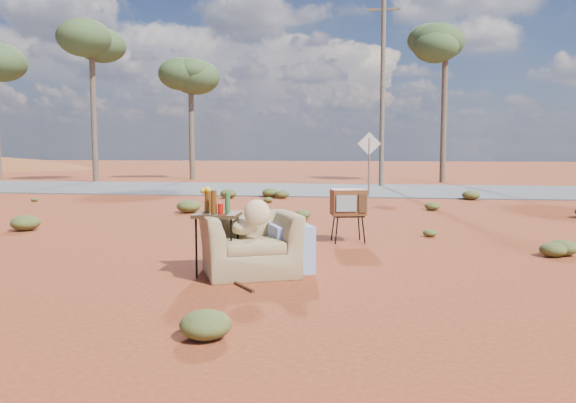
# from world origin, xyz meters

# --- Properties ---
(ground) EXTENTS (140.00, 140.00, 0.00)m
(ground) POSITION_xyz_m (0.00, 0.00, 0.00)
(ground) COLOR #973E1E
(ground) RESTS_ON ground
(highway) EXTENTS (140.00, 7.00, 0.04)m
(highway) POSITION_xyz_m (0.00, 15.00, 0.02)
(highway) COLOR #565659
(highway) RESTS_ON ground
(armchair) EXTENTS (1.57, 1.40, 1.06)m
(armchair) POSITION_xyz_m (0.14, -0.07, 0.49)
(armchair) COLOR #8E764D
(armchair) RESTS_ON ground
(tv_unit) EXTENTS (0.66, 0.58, 0.92)m
(tv_unit) POSITION_xyz_m (1.21, 2.57, 0.68)
(tv_unit) COLOR black
(tv_unit) RESTS_ON ground
(side_table) EXTENTS (0.59, 0.59, 1.11)m
(side_table) POSITION_xyz_m (-0.38, -0.22, 0.82)
(side_table) COLOR #372414
(side_table) RESTS_ON ground
(rusty_bar) EXTENTS (0.95, 1.17, 0.04)m
(rusty_bar) POSITION_xyz_m (-0.15, -0.53, 0.02)
(rusty_bar) COLOR #4D2814
(rusty_bar) RESTS_ON ground
(road_sign) EXTENTS (0.78, 0.06, 2.19)m
(road_sign) POSITION_xyz_m (1.50, 12.00, 1.50)
(road_sign) COLOR brown
(road_sign) RESTS_ON ground
(eucalyptus_left) EXTENTS (3.20, 3.20, 8.10)m
(eucalyptus_left) POSITION_xyz_m (-12.00, 19.00, 6.92)
(eucalyptus_left) COLOR brown
(eucalyptus_left) RESTS_ON ground
(eucalyptus_near_left) EXTENTS (3.20, 3.20, 6.60)m
(eucalyptus_near_left) POSITION_xyz_m (-8.00, 22.00, 5.45)
(eucalyptus_near_left) COLOR brown
(eucalyptus_near_left) RESTS_ON ground
(eucalyptus_center) EXTENTS (3.20, 3.20, 7.60)m
(eucalyptus_center) POSITION_xyz_m (5.00, 21.00, 6.43)
(eucalyptus_center) COLOR brown
(eucalyptus_center) RESTS_ON ground
(utility_pole_center) EXTENTS (1.40, 0.20, 8.00)m
(utility_pole_center) POSITION_xyz_m (2.00, 17.50, 4.15)
(utility_pole_center) COLOR brown
(utility_pole_center) RESTS_ON ground
(scrub_patch) EXTENTS (17.49, 8.07, 0.33)m
(scrub_patch) POSITION_xyz_m (-0.82, 4.41, 0.14)
(scrub_patch) COLOR #505826
(scrub_patch) RESTS_ON ground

